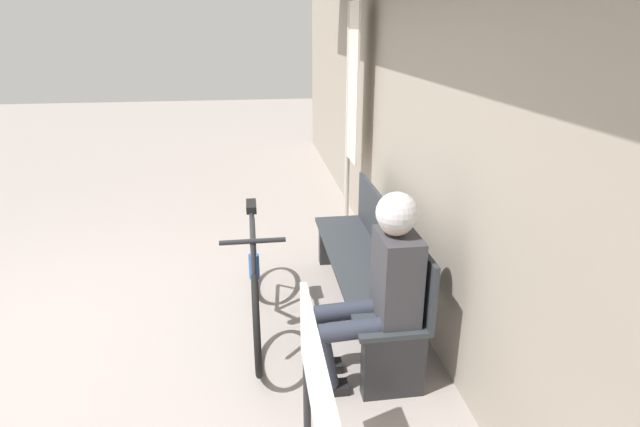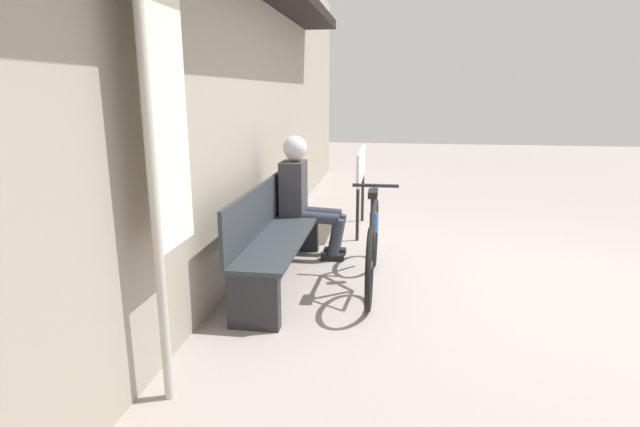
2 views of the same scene
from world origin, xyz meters
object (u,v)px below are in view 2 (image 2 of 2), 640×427
at_px(park_bench_near, 275,237).
at_px(bicycle, 373,244).
at_px(signboard, 361,170).
at_px(person_seated, 303,189).
at_px(banner_pole, 164,134).

relative_size(park_bench_near, bicycle, 1.15).
relative_size(park_bench_near, signboard, 1.72).
distance_m(bicycle, signboard, 1.75).
relative_size(bicycle, person_seated, 1.37).
bearing_deg(person_seated, signboard, -25.46).
bearing_deg(banner_pole, bicycle, -31.51).
xyz_separation_m(park_bench_near, person_seated, (0.72, -0.11, 0.28)).
bearing_deg(bicycle, park_bench_near, 93.04).
height_order(park_bench_near, banner_pole, banner_pole).
height_order(park_bench_near, signboard, signboard).
relative_size(person_seated, banner_pole, 0.53).
distance_m(bicycle, banner_pole, 2.15).
bearing_deg(signboard, bicycle, -172.71).
distance_m(park_bench_near, banner_pole, 1.86).
height_order(park_bench_near, bicycle, bicycle).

